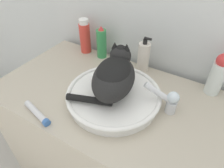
% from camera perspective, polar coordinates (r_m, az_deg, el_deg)
% --- Properties ---
extents(wall_back, '(8.00, 0.05, 2.40)m').
position_cam_1_polar(wall_back, '(1.05, 10.33, 22.40)').
color(wall_back, silver).
rests_on(wall_back, ground_plane).
extents(vanity_counter, '(1.09, 0.61, 0.87)m').
position_cam_1_polar(vanity_counter, '(1.26, -0.53, -17.77)').
color(vanity_counter, '#B2A893').
rests_on(vanity_counter, ground_plane).
extents(sink_basin, '(0.41, 0.41, 0.06)m').
position_cam_1_polar(sink_basin, '(0.88, 0.47, -3.30)').
color(sink_basin, white).
rests_on(sink_basin, vanity_counter).
extents(cat, '(0.26, 0.30, 0.18)m').
position_cam_1_polar(cat, '(0.82, 0.62, 2.76)').
color(cat, black).
rests_on(cat, sink_basin).
extents(faucet, '(0.15, 0.07, 0.13)m').
position_cam_1_polar(faucet, '(0.84, 15.92, -4.37)').
color(faucet, silver).
rests_on(faucet, vanity_counter).
extents(shampoo_bottle_tall, '(0.06, 0.06, 0.20)m').
position_cam_1_polar(shampoo_bottle_tall, '(1.21, -7.73, 13.28)').
color(shampoo_bottle_tall, '#DB3D33').
rests_on(shampoo_bottle_tall, vanity_counter).
extents(soap_pump_bottle, '(0.06, 0.06, 0.19)m').
position_cam_1_polar(soap_pump_bottle, '(1.05, 8.98, 7.70)').
color(soap_pump_bottle, silver).
rests_on(soap_pump_bottle, vanity_counter).
extents(spray_bottle_trigger, '(0.06, 0.06, 0.19)m').
position_cam_1_polar(spray_bottle_trigger, '(1.15, -3.01, 11.59)').
color(spray_bottle_trigger, '#338C4C').
rests_on(spray_bottle_trigger, vanity_counter).
extents(lotion_bottle_white, '(0.07, 0.07, 0.20)m').
position_cam_1_polar(lotion_bottle_white, '(0.99, 27.99, 2.42)').
color(lotion_bottle_white, silver).
rests_on(lotion_bottle_white, vanity_counter).
extents(cream_tube, '(0.17, 0.07, 0.03)m').
position_cam_1_polar(cream_tube, '(0.88, -20.60, -7.78)').
color(cream_tube, silver).
rests_on(cream_tube, vanity_counter).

